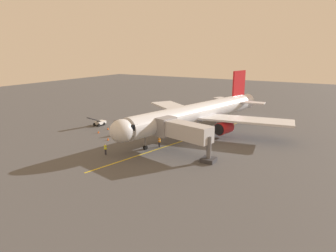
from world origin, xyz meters
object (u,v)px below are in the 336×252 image
object	(u,v)px
belt_loader_near_nose	(99,122)
safety_cone_nose_right	(108,139)
ground_crew_wing_walker	(159,142)
jet_bridge	(180,130)
safety_cone_nose_left	(98,132)
airplane	(197,113)
ground_crew_marshaller	(105,149)
safety_cone_wing_port	(108,128)

from	to	relation	value
belt_loader_near_nose	safety_cone_nose_right	world-z (taller)	belt_loader_near_nose
ground_crew_wing_walker	belt_loader_near_nose	bearing A→B (deg)	-18.43
jet_bridge	safety_cone_nose_left	bearing A→B (deg)	-7.64
airplane	belt_loader_near_nose	size ratio (longest dim) A/B	8.63
safety_cone_nose_left	ground_crew_marshaller	bearing A→B (deg)	137.30
airplane	ground_crew_wing_walker	bearing A→B (deg)	80.52
safety_cone_nose_left	jet_bridge	bearing A→B (deg)	172.36
safety_cone_nose_left	safety_cone_wing_port	size ratio (longest dim) A/B	1.00
ground_crew_marshaller	belt_loader_near_nose	world-z (taller)	belt_loader_near_nose
airplane	safety_cone_wing_port	size ratio (longest dim) A/B	72.60
ground_crew_wing_walker	safety_cone_wing_port	xyz separation A→B (m)	(15.20, -4.51, -0.61)
ground_crew_wing_walker	belt_loader_near_nose	world-z (taller)	belt_loader_near_nose
airplane	safety_cone_nose_right	size ratio (longest dim) A/B	72.60
belt_loader_near_nose	safety_cone_nose_right	xyz separation A→B (m)	(-9.09, 7.74, -0.44)
belt_loader_near_nose	safety_cone_wing_port	distance (m)	4.49
safety_cone_nose_right	belt_loader_near_nose	bearing A→B (deg)	-40.43
airplane	jet_bridge	distance (m)	12.50
safety_cone_nose_left	safety_cone_wing_port	world-z (taller)	same
ground_crew_marshaller	safety_cone_nose_right	world-z (taller)	ground_crew_marshaller
jet_bridge	safety_cone_nose_right	world-z (taller)	jet_bridge
ground_crew_wing_walker	safety_cone_wing_port	world-z (taller)	ground_crew_wing_walker
belt_loader_near_nose	safety_cone_nose_left	world-z (taller)	belt_loader_near_nose
airplane	ground_crew_marshaller	size ratio (longest dim) A/B	23.35
airplane	jet_bridge	xyz separation A→B (m)	(-2.63, 12.21, -0.24)
jet_bridge	belt_loader_near_nose	bearing A→B (deg)	-17.57
ground_crew_wing_walker	safety_cone_nose_left	size ratio (longest dim) A/B	3.11
safety_cone_nose_right	safety_cone_wing_port	distance (m)	7.72
jet_bridge	ground_crew_marshaller	world-z (taller)	jet_bridge
jet_bridge	belt_loader_near_nose	world-z (taller)	jet_bridge
airplane	ground_crew_wing_walker	size ratio (longest dim) A/B	23.35
jet_bridge	safety_cone_nose_right	bearing A→B (deg)	0.91
belt_loader_near_nose	safety_cone_wing_port	world-z (taller)	belt_loader_near_nose
ground_crew_wing_walker	safety_cone_nose_left	distance (m)	15.19
ground_crew_wing_walker	safety_cone_nose_left	bearing A→B (deg)	-5.78
safety_cone_nose_right	jet_bridge	bearing A→B (deg)	-179.09
ground_crew_marshaller	safety_cone_wing_port	bearing A→B (deg)	-50.60
jet_bridge	belt_loader_near_nose	distance (m)	25.07
ground_crew_wing_walker	ground_crew_marshaller	bearing A→B (deg)	54.32
safety_cone_wing_port	jet_bridge	bearing A→B (deg)	164.08
belt_loader_near_nose	safety_cone_nose_left	distance (m)	6.42
ground_crew_marshaller	safety_cone_nose_left	size ratio (longest dim) A/B	3.11
airplane	safety_cone_wing_port	world-z (taller)	airplane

